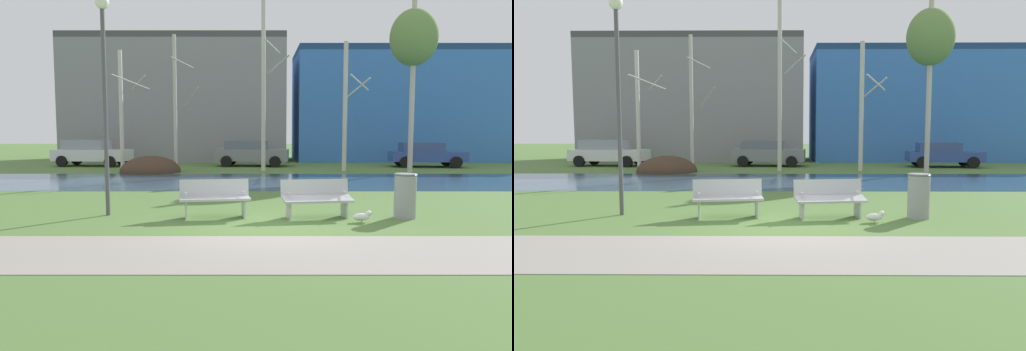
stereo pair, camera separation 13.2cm
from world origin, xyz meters
The scene contains 19 objects.
ground_plane centered at (0.00, 10.00, 0.00)m, with size 120.00×120.00×0.00m, color #517538.
paved_path_strip centered at (0.00, -2.14, 0.01)m, with size 60.00×2.37×0.01m, color gray.
river_band centered at (0.00, 9.01, 0.00)m, with size 80.00×6.54×0.01m, color #33516B.
soil_mound centered at (-5.44, 13.28, 0.00)m, with size 2.97×3.21×1.61m, color #423021.
bench_left centered at (-1.18, 0.99, 0.47)m, with size 1.66×0.78×0.87m.
bench_right centered at (1.15, 0.99, 0.47)m, with size 1.66×0.78×0.87m.
trash_bin centered at (3.18, 0.97, 0.53)m, with size 0.52×0.52×1.02m.
seagull centered at (2.08, 0.42, 0.13)m, with size 0.45×0.17×0.26m.
streetlamp centered at (-3.74, 1.31, 3.41)m, with size 0.32×0.32×5.07m.
birch_far_left centered at (-7.02, 14.14, 3.14)m, with size 1.59×2.79×6.07m.
birch_left centered at (-4.20, 13.59, 3.41)m, with size 1.29×2.13×6.72m.
birch_center_left centered at (0.16, 13.94, 4.76)m, with size 1.41×2.12×9.45m.
birch_center centered at (4.26, 13.83, 3.28)m, with size 1.35×2.36×6.44m.
birch_center_right centered at (7.36, 13.25, 6.43)m, with size 2.26×2.26×8.34m.
parked_van_nearest_white centered at (-9.83, 17.36, 0.80)m, with size 4.46×2.31×1.52m.
parked_sedan_second_grey centered at (-0.53, 17.36, 0.78)m, with size 4.34×2.38×1.46m.
parked_hatch_third_blue centered at (9.36, 16.66, 0.73)m, with size 4.20×2.27×1.38m.
building_grey_warehouse centered at (-5.68, 24.09, 4.19)m, with size 14.81×7.36×8.38m.
building_blue_store centered at (11.17, 23.49, 3.80)m, with size 17.23×6.15×7.60m.
Camera 1 is at (-0.23, -9.52, 1.96)m, focal length 32.50 mm.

